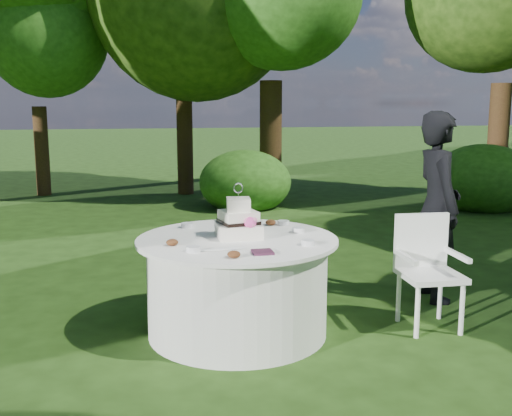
# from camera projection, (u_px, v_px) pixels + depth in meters

# --- Properties ---
(ground) EXTENTS (80.00, 80.00, 0.00)m
(ground) POSITION_uv_depth(u_px,v_px,m) (238.00, 332.00, 4.76)
(ground) COLOR #1A320D
(ground) RESTS_ON ground
(napkins) EXTENTS (0.14, 0.14, 0.02)m
(napkins) POSITION_uv_depth(u_px,v_px,m) (263.00, 252.00, 4.15)
(napkins) COLOR #421C31
(napkins) RESTS_ON table
(feather_plume) EXTENTS (0.48, 0.07, 0.01)m
(feather_plume) POSITION_uv_depth(u_px,v_px,m) (215.00, 249.00, 4.24)
(feather_plume) COLOR white
(feather_plume) RESTS_ON table
(guest) EXTENTS (0.50, 0.68, 1.73)m
(guest) POSITION_uv_depth(u_px,v_px,m) (437.00, 207.00, 5.46)
(guest) COLOR black
(guest) RESTS_ON ground
(table) EXTENTS (1.56, 1.56, 0.77)m
(table) POSITION_uv_depth(u_px,v_px,m) (237.00, 285.00, 4.70)
(table) COLOR silver
(table) RESTS_ON ground
(cake) EXTENTS (0.34, 0.36, 0.43)m
(cake) POSITION_uv_depth(u_px,v_px,m) (239.00, 222.00, 4.65)
(cake) COLOR white
(cake) RESTS_ON table
(chair) EXTENTS (0.50, 0.48, 0.91)m
(chair) POSITION_uv_depth(u_px,v_px,m) (426.00, 263.00, 4.85)
(chair) COLOR silver
(chair) RESTS_ON ground
(votives) EXTENTS (1.00, 0.94, 0.04)m
(votives) POSITION_uv_depth(u_px,v_px,m) (255.00, 233.00, 4.70)
(votives) COLOR white
(votives) RESTS_ON table
(petal_cups) EXTENTS (0.98, 1.10, 0.05)m
(petal_cups) POSITION_uv_depth(u_px,v_px,m) (228.00, 238.00, 4.51)
(petal_cups) COLOR #562D16
(petal_cups) RESTS_ON table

